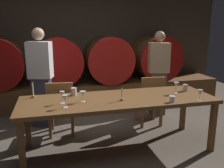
{
  "coord_description": "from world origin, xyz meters",
  "views": [
    {
      "loc": [
        -0.68,
        -3.02,
        1.67
      ],
      "look_at": [
        0.14,
        0.14,
        0.9
      ],
      "focal_mm": 38.19,
      "sensor_mm": 36.0,
      "label": 1
    }
  ],
  "objects_px": {
    "chair_left": "(61,106)",
    "wine_barrel_center_right": "(107,59)",
    "candle_left": "(33,93)",
    "wine_glass_far_left": "(62,95)",
    "wine_glass_far_right": "(200,93)",
    "cup_right": "(185,88)",
    "wine_glass_right": "(176,85)",
    "cup_center": "(172,99)",
    "dining_table": "(119,103)",
    "guest_right": "(158,73)",
    "candle_right": "(122,97)",
    "wine_glass_center": "(83,94)",
    "cup_left": "(74,92)",
    "guest_left": "(41,78)",
    "chair_right": "(150,98)",
    "wine_glass_left": "(65,99)",
    "wine_barrel_far_left": "(0,63)",
    "wine_barrel_center_left": "(58,61)",
    "wine_barrel_far_right": "(154,58)"
  },
  "relations": [
    {
      "from": "chair_left",
      "to": "wine_barrel_center_right",
      "type": "bearing_deg",
      "value": -120.09
    },
    {
      "from": "candle_left",
      "to": "wine_glass_far_left",
      "type": "height_order",
      "value": "candle_left"
    },
    {
      "from": "wine_glass_far_right",
      "to": "cup_right",
      "type": "height_order",
      "value": "wine_glass_far_right"
    },
    {
      "from": "chair_left",
      "to": "wine_glass_right",
      "type": "bearing_deg",
      "value": 164.6
    },
    {
      "from": "wine_glass_far_left",
      "to": "wine_glass_far_right",
      "type": "relative_size",
      "value": 1.05
    },
    {
      "from": "wine_glass_far_left",
      "to": "cup_center",
      "type": "distance_m",
      "value": 1.39
    },
    {
      "from": "wine_barrel_center_right",
      "to": "dining_table",
      "type": "xyz_separation_m",
      "value": [
        -0.36,
        -2.18,
        -0.31
      ]
    },
    {
      "from": "guest_right",
      "to": "candle_right",
      "type": "bearing_deg",
      "value": 61.33
    },
    {
      "from": "wine_glass_far_left",
      "to": "wine_glass_far_right",
      "type": "bearing_deg",
      "value": -11.11
    },
    {
      "from": "chair_left",
      "to": "candle_left",
      "type": "bearing_deg",
      "value": 48.37
    },
    {
      "from": "wine_glass_far_left",
      "to": "wine_glass_center",
      "type": "bearing_deg",
      "value": -0.09
    },
    {
      "from": "cup_left",
      "to": "candle_left",
      "type": "bearing_deg",
      "value": 176.91
    },
    {
      "from": "wine_glass_far_right",
      "to": "wine_glass_right",
      "type": "bearing_deg",
      "value": 105.66
    },
    {
      "from": "wine_glass_center",
      "to": "cup_center",
      "type": "height_order",
      "value": "wine_glass_center"
    },
    {
      "from": "wine_barrel_center_right",
      "to": "chair_left",
      "type": "bearing_deg",
      "value": -125.99
    },
    {
      "from": "guest_right",
      "to": "wine_glass_right",
      "type": "relative_size",
      "value": 9.72
    },
    {
      "from": "guest_left",
      "to": "wine_glass_far_left",
      "type": "relative_size",
      "value": 10.7
    },
    {
      "from": "dining_table",
      "to": "chair_right",
      "type": "distance_m",
      "value": 1.05
    },
    {
      "from": "wine_barrel_center_right",
      "to": "wine_glass_far_left",
      "type": "xyz_separation_m",
      "value": [
        -1.11,
        -2.22,
        -0.14
      ]
    },
    {
      "from": "chair_right",
      "to": "cup_center",
      "type": "bearing_deg",
      "value": 84.95
    },
    {
      "from": "candle_right",
      "to": "cup_right",
      "type": "distance_m",
      "value": 1.08
    },
    {
      "from": "wine_glass_left",
      "to": "cup_right",
      "type": "xyz_separation_m",
      "value": [
        1.79,
        0.33,
        -0.06
      ]
    },
    {
      "from": "wine_barrel_far_left",
      "to": "candle_right",
      "type": "distance_m",
      "value": 2.95
    },
    {
      "from": "wine_glass_far_left",
      "to": "wine_glass_right",
      "type": "distance_m",
      "value": 1.62
    },
    {
      "from": "candle_left",
      "to": "chair_right",
      "type": "bearing_deg",
      "value": 11.01
    },
    {
      "from": "wine_barrel_center_left",
      "to": "wine_glass_far_right",
      "type": "xyz_separation_m",
      "value": [
        1.7,
        -2.56,
        -0.14
      ]
    },
    {
      "from": "dining_table",
      "to": "wine_glass_left",
      "type": "relative_size",
      "value": 16.89
    },
    {
      "from": "dining_table",
      "to": "wine_glass_center",
      "type": "distance_m",
      "value": 0.52
    },
    {
      "from": "candle_left",
      "to": "chair_left",
      "type": "bearing_deg",
      "value": 42.46
    },
    {
      "from": "wine_barrel_center_left",
      "to": "cup_right",
      "type": "distance_m",
      "value": 2.74
    },
    {
      "from": "candle_left",
      "to": "cup_left",
      "type": "bearing_deg",
      "value": -3.09
    },
    {
      "from": "wine_glass_far_left",
      "to": "cup_center",
      "type": "xyz_separation_m",
      "value": [
        1.36,
        -0.3,
        -0.07
      ]
    },
    {
      "from": "cup_right",
      "to": "dining_table",
      "type": "bearing_deg",
      "value": -174.04
    },
    {
      "from": "chair_left",
      "to": "chair_right",
      "type": "relative_size",
      "value": 1.0
    },
    {
      "from": "wine_barrel_far_right",
      "to": "dining_table",
      "type": "bearing_deg",
      "value": -124.21
    },
    {
      "from": "wine_barrel_center_right",
      "to": "candle_right",
      "type": "distance_m",
      "value": 2.33
    },
    {
      "from": "wine_barrel_center_left",
      "to": "candle_left",
      "type": "bearing_deg",
      "value": -102.03
    },
    {
      "from": "dining_table",
      "to": "guest_left",
      "type": "relative_size",
      "value": 1.56
    },
    {
      "from": "candle_left",
      "to": "wine_glass_left",
      "type": "relative_size",
      "value": 1.44
    },
    {
      "from": "candle_left",
      "to": "wine_glass_left",
      "type": "height_order",
      "value": "candle_left"
    },
    {
      "from": "candle_right",
      "to": "wine_glass_far_left",
      "type": "distance_m",
      "value": 0.76
    },
    {
      "from": "wine_barrel_center_right",
      "to": "wine_glass_center",
      "type": "xyz_separation_m",
      "value": [
        -0.85,
        -2.22,
        -0.14
      ]
    },
    {
      "from": "wine_barrel_far_right",
      "to": "wine_glass_right",
      "type": "xyz_separation_m",
      "value": [
        -0.61,
        -2.16,
        -0.12
      ]
    },
    {
      "from": "chair_right",
      "to": "guest_left",
      "type": "height_order",
      "value": "guest_left"
    },
    {
      "from": "wine_barrel_center_right",
      "to": "wine_barrel_far_right",
      "type": "bearing_deg",
      "value": 0.0
    },
    {
      "from": "chair_left",
      "to": "candle_right",
      "type": "relative_size",
      "value": 4.7
    },
    {
      "from": "guest_right",
      "to": "wine_glass_center",
      "type": "bearing_deg",
      "value": 49.23
    },
    {
      "from": "wine_barrel_center_right",
      "to": "dining_table",
      "type": "relative_size",
      "value": 0.38
    },
    {
      "from": "chair_right",
      "to": "cup_left",
      "type": "bearing_deg",
      "value": 19.98
    },
    {
      "from": "wine_barrel_far_left",
      "to": "wine_barrel_center_left",
      "type": "height_order",
      "value": "same"
    }
  ]
}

